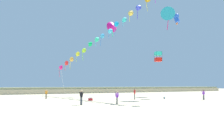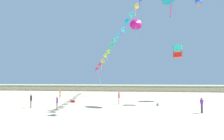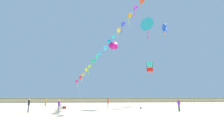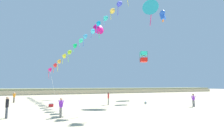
# 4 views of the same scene
# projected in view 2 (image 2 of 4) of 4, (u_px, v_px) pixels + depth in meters

# --- Properties ---
(ground_plane) EXTENTS (240.00, 240.00, 0.00)m
(ground_plane) POSITION_uv_depth(u_px,v_px,m) (102.00, 116.00, 16.87)
(ground_plane) COLOR #C1B28E
(dune_ridge) EXTENTS (120.00, 9.94, 1.73)m
(dune_ridge) POSITION_uv_depth(u_px,v_px,m) (127.00, 88.00, 57.35)
(dune_ridge) COLOR tan
(dune_ridge) RESTS_ON ground
(person_near_left) EXTENTS (0.24, 0.60, 1.73)m
(person_near_left) POSITION_uv_depth(u_px,v_px,m) (119.00, 97.00, 25.12)
(person_near_left) COLOR gray
(person_near_left) RESTS_ON ground
(person_near_right) EXTENTS (0.39, 0.56, 1.74)m
(person_near_right) POSITION_uv_depth(u_px,v_px,m) (31.00, 100.00, 21.76)
(person_near_right) COLOR #474C56
(person_near_right) RESTS_ON ground
(person_mid_center) EXTENTS (0.51, 0.36, 1.59)m
(person_mid_center) POSITION_uv_depth(u_px,v_px,m) (60.00, 93.00, 34.77)
(person_mid_center) COLOR #726656
(person_mid_center) RESTS_ON ground
(person_far_left) EXTENTS (0.27, 0.55, 1.59)m
(person_far_left) POSITION_uv_depth(u_px,v_px,m) (202.00, 104.00, 18.31)
(person_far_left) COLOR #474C56
(person_far_left) RESTS_ON ground
(person_far_right) EXTENTS (0.44, 0.46, 1.61)m
(person_far_right) POSITION_uv_depth(u_px,v_px,m) (57.00, 102.00, 19.94)
(person_far_right) COLOR gray
(person_far_right) RESTS_ON ground
(kite_banner_string) EXTENTS (18.30, 26.06, 23.24)m
(kite_banner_string) POSITION_uv_depth(u_px,v_px,m) (126.00, 21.00, 33.40)
(kite_banner_string) COLOR #F01E7D
(large_kite_mid_trail) EXTENTS (1.66, 1.66, 2.06)m
(large_kite_mid_trail) POSITION_uv_depth(u_px,v_px,m) (178.00, 51.00, 29.65)
(large_kite_mid_trail) COLOR red
(large_kite_outer_drift) EXTENTS (2.73, 1.54, 3.84)m
(large_kite_outer_drift) POSITION_uv_depth(u_px,v_px,m) (136.00, 23.00, 38.42)
(large_kite_outer_drift) COLOR #DF147F
(beach_cooler) EXTENTS (0.58, 0.41, 0.46)m
(beach_cooler) POSITION_uv_depth(u_px,v_px,m) (73.00, 101.00, 27.03)
(beach_cooler) COLOR red
(beach_cooler) RESTS_ON ground
(beach_ball) EXTENTS (0.36, 0.36, 0.36)m
(beach_ball) POSITION_uv_depth(u_px,v_px,m) (158.00, 105.00, 23.34)
(beach_ball) COLOR blue
(beach_ball) RESTS_ON ground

